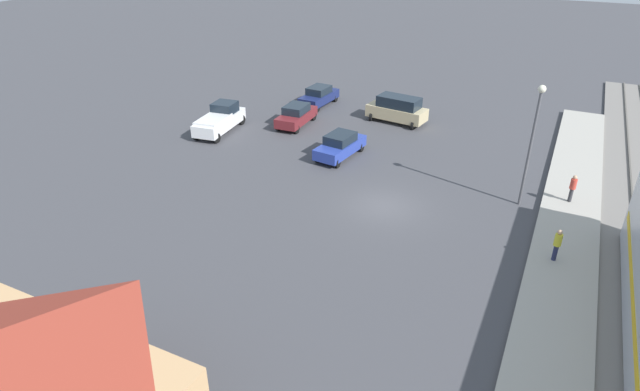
{
  "coord_description": "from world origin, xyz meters",
  "views": [
    {
      "loc": [
        -8.66,
        26.24,
        15.25
      ],
      "look_at": [
        3.18,
        2.18,
        1.0
      ],
      "focal_mm": 29.47,
      "sensor_mm": 36.0,
      "label": 1
    }
  ],
  "objects": [
    {
      "name": "ground_plane",
      "position": [
        0.0,
        0.0,
        0.0
      ],
      "size": [
        200.0,
        200.0,
        0.0
      ],
      "primitive_type": "plane",
      "color": "#424247"
    },
    {
      "name": "platform",
      "position": [
        -10.0,
        0.0,
        0.15
      ],
      "size": [
        3.2,
        46.0,
        0.3
      ],
      "color": "#A8A399",
      "rests_on": "ground"
    },
    {
      "name": "pedestrian_on_platform",
      "position": [
        -9.87,
        -4.89,
        1.28
      ],
      "size": [
        0.36,
        0.36,
        1.71
      ],
      "color": "#333338",
      "rests_on": "platform"
    },
    {
      "name": "pedestrian_waiting_far",
      "position": [
        -9.56,
        1.97,
        1.28
      ],
      "size": [
        0.36,
        0.36,
        1.71
      ],
      "color": "#23284C",
      "rests_on": "platform"
    },
    {
      "name": "sedan_maroon",
      "position": [
        11.25,
        -9.81,
        0.88
      ],
      "size": [
        2.07,
        4.59,
        1.74
      ],
      "color": "maroon",
      "rests_on": "ground"
    },
    {
      "name": "sedan_navy",
      "position": [
        11.9,
        -15.32,
        0.88
      ],
      "size": [
        2.1,
        4.6,
        1.74
      ],
      "color": "navy",
      "rests_on": "ground"
    },
    {
      "name": "sedan_blue",
      "position": [
        5.36,
        -5.51,
        0.88
      ],
      "size": [
        2.34,
        4.68,
        1.74
      ],
      "color": "#283D9E",
      "rests_on": "ground"
    },
    {
      "name": "pickup_white",
      "position": [
        16.02,
        -5.87,
        1.03
      ],
      "size": [
        2.64,
        5.61,
        2.14
      ],
      "color": "white",
      "rests_on": "ground"
    },
    {
      "name": "suv_tan",
      "position": [
        4.05,
        -14.18,
        1.15
      ],
      "size": [
        5.12,
        2.9,
        2.22
      ],
      "color": "#C6B284",
      "rests_on": "ground"
    },
    {
      "name": "light_pole_near_platform",
      "position": [
        -7.2,
        -3.8,
        4.63
      ],
      "size": [
        0.44,
        0.44,
        7.29
      ],
      "color": "#515156",
      "rests_on": "ground"
    }
  ]
}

